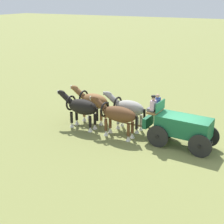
{
  "coord_description": "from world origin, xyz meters",
  "views": [
    {
      "loc": [
        -4.09,
        16.1,
        7.86
      ],
      "look_at": [
        4.52,
        -0.24,
        1.2
      ],
      "focal_mm": 51.69,
      "sensor_mm": 36.0,
      "label": 1
    }
  ],
  "objects_px": {
    "draft_horse_rear_near": "(117,115)",
    "draft_horse_rear_off": "(128,108)",
    "draft_horse_lead_off": "(93,102)",
    "show_wagon": "(181,126)",
    "draft_horse_lead_near": "(81,107)"
  },
  "relations": [
    {
      "from": "draft_horse_rear_near",
      "to": "draft_horse_rear_off",
      "type": "bearing_deg",
      "value": -93.8
    },
    {
      "from": "draft_horse_rear_off",
      "to": "draft_horse_lead_off",
      "type": "bearing_deg",
      "value": -3.47
    },
    {
      "from": "show_wagon",
      "to": "draft_horse_lead_near",
      "type": "bearing_deg",
      "value": 2.48
    },
    {
      "from": "draft_horse_rear_off",
      "to": "draft_horse_lead_off",
      "type": "relative_size",
      "value": 0.99
    },
    {
      "from": "draft_horse_rear_near",
      "to": "draft_horse_lead_off",
      "type": "relative_size",
      "value": 1.07
    },
    {
      "from": "draft_horse_rear_off",
      "to": "draft_horse_lead_near",
      "type": "height_order",
      "value": "draft_horse_rear_off"
    },
    {
      "from": "draft_horse_lead_near",
      "to": "draft_horse_lead_off",
      "type": "relative_size",
      "value": 1.04
    },
    {
      "from": "show_wagon",
      "to": "draft_horse_rear_off",
      "type": "xyz_separation_m",
      "value": [
        3.59,
        -0.87,
        0.16
      ]
    },
    {
      "from": "show_wagon",
      "to": "draft_horse_lead_near",
      "type": "distance_m",
      "value": 6.27
    },
    {
      "from": "draft_horse_lead_near",
      "to": "draft_horse_lead_off",
      "type": "bearing_deg",
      "value": -93.63
    },
    {
      "from": "show_wagon",
      "to": "draft_horse_lead_near",
      "type": "relative_size",
      "value": 1.9
    },
    {
      "from": "draft_horse_rear_off",
      "to": "draft_horse_lead_off",
      "type": "xyz_separation_m",
      "value": [
        2.59,
        -0.16,
        0.01
      ]
    },
    {
      "from": "show_wagon",
      "to": "draft_horse_rear_near",
      "type": "distance_m",
      "value": 3.7
    },
    {
      "from": "show_wagon",
      "to": "draft_horse_lead_near",
      "type": "height_order",
      "value": "show_wagon"
    },
    {
      "from": "draft_horse_rear_near",
      "to": "draft_horse_lead_off",
      "type": "distance_m",
      "value": 2.9
    }
  ]
}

